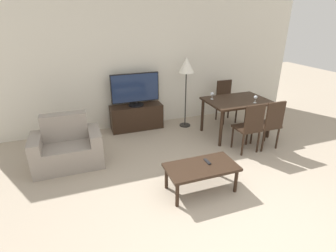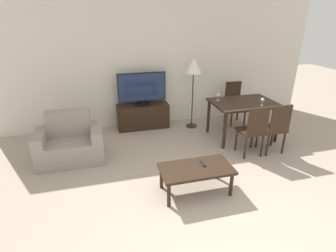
{
  "view_description": "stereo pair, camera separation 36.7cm",
  "coord_description": "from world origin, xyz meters",
  "px_view_note": "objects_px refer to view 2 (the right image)",
  "views": [
    {
      "loc": [
        -1.64,
        -1.88,
        2.32
      ],
      "look_at": [
        -0.31,
        1.76,
        0.65
      ],
      "focal_mm": 28.0,
      "sensor_mm": 36.0,
      "label": 1
    },
    {
      "loc": [
        -1.29,
        -1.99,
        2.32
      ],
      "look_at": [
        -0.31,
        1.76,
        0.65
      ],
      "focal_mm": 28.0,
      "sensor_mm": 36.0,
      "label": 2
    }
  ],
  "objects_px": {
    "dining_chair_near": "(253,129)",
    "floor_lamp": "(194,69)",
    "dining_chair_near_right": "(275,126)",
    "tv": "(142,89)",
    "dining_chair_far": "(234,101)",
    "tv_stand": "(143,116)",
    "coffee_table": "(196,171)",
    "remote_primary": "(203,163)",
    "wine_glass_left": "(218,96)",
    "armchair": "(71,144)",
    "wine_glass_center": "(262,100)",
    "dining_table": "(243,106)"
  },
  "relations": [
    {
      "from": "armchair",
      "to": "floor_lamp",
      "type": "distance_m",
      "value": 2.78
    },
    {
      "from": "tv",
      "to": "dining_table",
      "type": "xyz_separation_m",
      "value": [
        1.83,
        -0.97,
        -0.22
      ]
    },
    {
      "from": "dining_chair_near",
      "to": "floor_lamp",
      "type": "height_order",
      "value": "floor_lamp"
    },
    {
      "from": "tv",
      "to": "wine_glass_center",
      "type": "bearing_deg",
      "value": -31.44
    },
    {
      "from": "dining_chair_near",
      "to": "floor_lamp",
      "type": "bearing_deg",
      "value": 110.81
    },
    {
      "from": "dining_chair_near_right",
      "to": "dining_chair_far",
      "type": "bearing_deg",
      "value": 90.0
    },
    {
      "from": "wine_glass_left",
      "to": "tv_stand",
      "type": "bearing_deg",
      "value": 151.18
    },
    {
      "from": "dining_chair_near_right",
      "to": "coffee_table",
      "type": "bearing_deg",
      "value": -157.43
    },
    {
      "from": "remote_primary",
      "to": "dining_chair_near",
      "type": "bearing_deg",
      "value": 29.13
    },
    {
      "from": "coffee_table",
      "to": "dining_chair_near_right",
      "type": "height_order",
      "value": "dining_chair_near_right"
    },
    {
      "from": "tv",
      "to": "wine_glass_left",
      "type": "height_order",
      "value": "tv"
    },
    {
      "from": "dining_chair_far",
      "to": "dining_chair_near_right",
      "type": "xyz_separation_m",
      "value": [
        0.0,
        -1.5,
        0.0
      ]
    },
    {
      "from": "tv_stand",
      "to": "coffee_table",
      "type": "bearing_deg",
      "value": -82.56
    },
    {
      "from": "dining_chair_near_right",
      "to": "floor_lamp",
      "type": "xyz_separation_m",
      "value": [
        -1.0,
        1.5,
        0.77
      ]
    },
    {
      "from": "armchair",
      "to": "wine_glass_left",
      "type": "height_order",
      "value": "wine_glass_left"
    },
    {
      "from": "dining_chair_near",
      "to": "coffee_table",
      "type": "bearing_deg",
      "value": -151.04
    },
    {
      "from": "dining_chair_near_right",
      "to": "remote_primary",
      "type": "distance_m",
      "value": 1.74
    },
    {
      "from": "armchair",
      "to": "wine_glass_center",
      "type": "distance_m",
      "value": 3.5
    },
    {
      "from": "armchair",
      "to": "dining_chair_near",
      "type": "height_order",
      "value": "dining_chair_near"
    },
    {
      "from": "coffee_table",
      "to": "dining_chair_far",
      "type": "bearing_deg",
      "value": 52.02
    },
    {
      "from": "coffee_table",
      "to": "dining_table",
      "type": "relative_size",
      "value": 0.81
    },
    {
      "from": "armchair",
      "to": "coffee_table",
      "type": "distance_m",
      "value": 2.21
    },
    {
      "from": "tv",
      "to": "coffee_table",
      "type": "bearing_deg",
      "value": -82.55
    },
    {
      "from": "tv",
      "to": "remote_primary",
      "type": "height_order",
      "value": "tv"
    },
    {
      "from": "dining_chair_far",
      "to": "remote_primary",
      "type": "height_order",
      "value": "dining_chair_far"
    },
    {
      "from": "wine_glass_center",
      "to": "tv",
      "type": "bearing_deg",
      "value": 148.56
    },
    {
      "from": "dining_chair_far",
      "to": "wine_glass_left",
      "type": "distance_m",
      "value": 0.92
    },
    {
      "from": "dining_chair_near_right",
      "to": "floor_lamp",
      "type": "bearing_deg",
      "value": 123.71
    },
    {
      "from": "tv",
      "to": "wine_glass_left",
      "type": "bearing_deg",
      "value": -28.74
    },
    {
      "from": "dining_table",
      "to": "floor_lamp",
      "type": "height_order",
      "value": "floor_lamp"
    },
    {
      "from": "wine_glass_left",
      "to": "floor_lamp",
      "type": "bearing_deg",
      "value": 121.84
    },
    {
      "from": "armchair",
      "to": "coffee_table",
      "type": "height_order",
      "value": "armchair"
    },
    {
      "from": "dining_chair_far",
      "to": "remote_primary",
      "type": "bearing_deg",
      "value": -126.76
    },
    {
      "from": "dining_chair_far",
      "to": "floor_lamp",
      "type": "height_order",
      "value": "floor_lamp"
    },
    {
      "from": "tv_stand",
      "to": "dining_chair_near_right",
      "type": "relative_size",
      "value": 1.18
    },
    {
      "from": "coffee_table",
      "to": "remote_primary",
      "type": "relative_size",
      "value": 6.61
    },
    {
      "from": "dining_chair_near",
      "to": "armchair",
      "type": "bearing_deg",
      "value": 167.83
    },
    {
      "from": "wine_glass_left",
      "to": "dining_chair_far",
      "type": "bearing_deg",
      "value": 38.85
    },
    {
      "from": "tv_stand",
      "to": "dining_chair_near",
      "type": "distance_m",
      "value": 2.37
    },
    {
      "from": "armchair",
      "to": "remote_primary",
      "type": "xyz_separation_m",
      "value": [
        1.85,
        -1.31,
        0.11
      ]
    },
    {
      "from": "tv_stand",
      "to": "dining_chair_far",
      "type": "distance_m",
      "value": 2.07
    },
    {
      "from": "tv",
      "to": "tv_stand",
      "type": "bearing_deg",
      "value": 90.0
    },
    {
      "from": "tv",
      "to": "dining_chair_near",
      "type": "distance_m",
      "value": 2.38
    },
    {
      "from": "tv_stand",
      "to": "dining_table",
      "type": "distance_m",
      "value": 2.11
    },
    {
      "from": "dining_chair_near_right",
      "to": "tv",
      "type": "bearing_deg",
      "value": 140.0
    },
    {
      "from": "coffee_table",
      "to": "wine_glass_center",
      "type": "height_order",
      "value": "wine_glass_center"
    },
    {
      "from": "dining_table",
      "to": "coffee_table",
      "type": "bearing_deg",
      "value": -135.9
    },
    {
      "from": "dining_table",
      "to": "tv",
      "type": "bearing_deg",
      "value": 152.11
    },
    {
      "from": "dining_chair_far",
      "to": "floor_lamp",
      "type": "bearing_deg",
      "value": 179.78
    },
    {
      "from": "tv_stand",
      "to": "wine_glass_left",
      "type": "distance_m",
      "value": 1.68
    }
  ]
}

